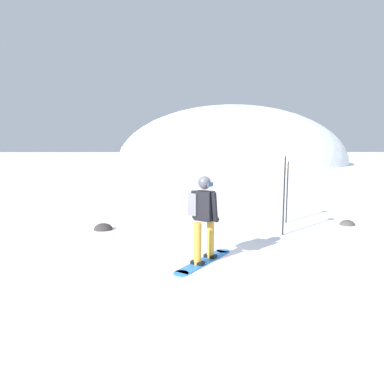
# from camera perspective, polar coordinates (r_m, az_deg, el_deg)

# --- Properties ---
(ground_plane) EXTENTS (300.00, 300.00, 0.00)m
(ground_plane) POSITION_cam_1_polar(r_m,az_deg,el_deg) (6.28, -0.84, -13.44)
(ground_plane) COLOR white
(ridge_peak_main) EXTENTS (31.34, 28.21, 15.95)m
(ridge_peak_main) POSITION_cam_1_polar(r_m,az_deg,el_deg) (47.61, 6.51, 4.92)
(ridge_peak_main) COLOR white
(ridge_peak_main) RESTS_ON ground
(snowboarder_main) EXTENTS (1.17, 1.56, 1.71)m
(snowboarder_main) POSITION_cam_1_polar(r_m,az_deg,el_deg) (6.53, 1.90, -4.21)
(snowboarder_main) COLOR blue
(snowboarder_main) RESTS_ON ground
(piste_marker_near) EXTENTS (0.20, 0.20, 2.08)m
(piste_marker_near) POSITION_cam_1_polar(r_m,az_deg,el_deg) (8.80, 15.53, 0.33)
(piste_marker_near) COLOR black
(piste_marker_near) RESTS_ON ground
(piste_marker_far) EXTENTS (0.20, 0.20, 1.88)m
(piste_marker_far) POSITION_cam_1_polar(r_m,az_deg,el_deg) (10.32, 16.04, 0.78)
(piste_marker_far) COLOR black
(piste_marker_far) RESTS_ON ground
(rock_dark) EXTENTS (0.52, 0.44, 0.36)m
(rock_dark) POSITION_cam_1_polar(r_m,az_deg,el_deg) (9.57, -14.96, -6.26)
(rock_dark) COLOR #383333
(rock_dark) RESTS_ON ground
(rock_mid) EXTENTS (0.43, 0.36, 0.30)m
(rock_mid) POSITION_cam_1_polar(r_m,az_deg,el_deg) (10.80, 25.09, -5.15)
(rock_mid) COLOR #4C4742
(rock_mid) RESTS_ON ground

